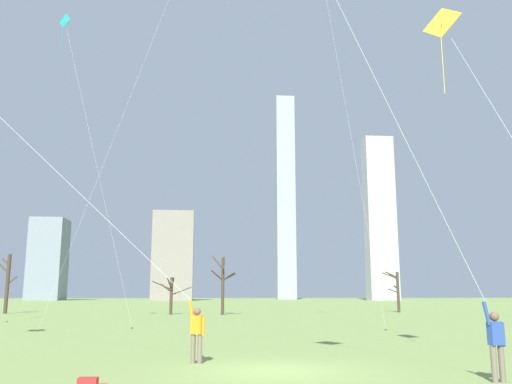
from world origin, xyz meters
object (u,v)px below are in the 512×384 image
object	(u,v)px
kite_flyer_midfield_left_white	(462,269)
bare_tree_center	(7,282)
bare_tree_leftmost	(171,293)
kite_flyer_midfield_right_green	(119,251)
bare_tree_rightmost	(223,283)
distant_kite_drifting_left_teal	(69,39)
bare_tree_right_of_center	(397,289)

from	to	relation	value
kite_flyer_midfield_left_white	bare_tree_center	xyz separation A→B (m)	(-26.30, 44.87, 0.53)
kite_flyer_midfield_left_white	bare_tree_leftmost	distance (m)	42.23
kite_flyer_midfield_right_green	bare_tree_rightmost	distance (m)	35.53
bare_tree_leftmost	distant_kite_drifting_left_teal	bearing A→B (deg)	-109.67
bare_tree_center	bare_tree_right_of_center	distance (m)	40.70
bare_tree_right_of_center	bare_tree_leftmost	xyz separation A→B (m)	(-23.95, -3.53, -0.43)
bare_tree_right_of_center	bare_tree_rightmost	distance (m)	19.55
bare_tree_rightmost	bare_tree_leftmost	size ratio (longest dim) A/B	1.47
bare_tree_center	kite_flyer_midfield_left_white	bearing A→B (deg)	-59.62
bare_tree_right_of_center	bare_tree_leftmost	world-z (taller)	bare_tree_right_of_center
distant_kite_drifting_left_teal	bare_tree_rightmost	world-z (taller)	distant_kite_drifting_left_teal
kite_flyer_midfield_right_green	kite_flyer_midfield_left_white	size ratio (longest dim) A/B	1.24
kite_flyer_midfield_left_white	kite_flyer_midfield_right_green	bearing A→B (deg)	152.76
bare_tree_center	bare_tree_rightmost	xyz separation A→B (m)	(21.76, -5.03, -0.13)
bare_tree_center	bare_tree_leftmost	world-z (taller)	bare_tree_center
distant_kite_drifting_left_teal	kite_flyer_midfield_left_white	bearing A→B (deg)	-55.51
kite_flyer_midfield_right_green	bare_tree_right_of_center	size ratio (longest dim) A/B	3.08
kite_flyer_midfield_right_green	distant_kite_drifting_left_teal	bearing A→B (deg)	110.76
bare_tree_right_of_center	bare_tree_rightmost	bearing A→B (deg)	-165.72
kite_flyer_midfield_left_white	distant_kite_drifting_left_teal	xyz separation A→B (m)	(-15.95, 23.22, 16.81)
kite_flyer_midfield_right_green	bare_tree_right_of_center	xyz separation A→B (m)	(23.28, 40.09, -0.91)
distant_kite_drifting_left_teal	bare_tree_leftmost	bearing A→B (deg)	70.33
kite_flyer_midfield_right_green	bare_tree_leftmost	size ratio (longest dim) A/B	3.53
kite_flyer_midfield_left_white	bare_tree_right_of_center	size ratio (longest dim) A/B	2.50
bare_tree_center	distant_kite_drifting_left_teal	bearing A→B (deg)	-64.45
distant_kite_drifting_left_teal	bare_tree_right_of_center	bearing A→B (deg)	35.24
bare_tree_center	bare_tree_right_of_center	bearing A→B (deg)	-0.29
kite_flyer_midfield_left_white	distant_kite_drifting_left_teal	size ratio (longest dim) A/B	0.51
kite_flyer_midfield_right_green	bare_tree_leftmost	xyz separation A→B (m)	(-0.67, 36.56, -1.34)
bare_tree_rightmost	bare_tree_center	bearing A→B (deg)	166.98
kite_flyer_midfield_left_white	bare_tree_leftmost	bearing A→B (deg)	103.08
distant_kite_drifting_left_teal	bare_tree_rightmost	size ratio (longest dim) A/B	3.83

